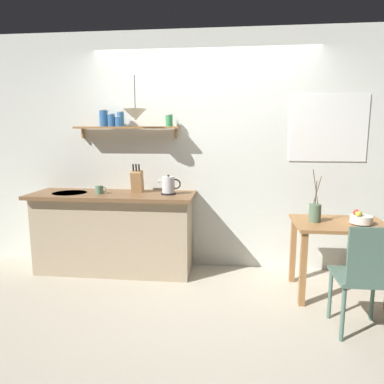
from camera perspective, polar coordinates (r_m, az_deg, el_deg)
ground_plane at (r=3.83m, az=1.11°, el=-14.82°), size 14.00×14.00×0.00m
back_wall at (r=4.13m, az=4.88°, el=6.34°), size 6.80×0.11×2.70m
kitchen_counter at (r=4.17m, az=-12.37°, el=-6.25°), size 1.83×0.63×0.91m
wall_shelf at (r=4.15m, az=-10.97°, el=10.76°), size 1.20×0.20×0.32m
dining_table at (r=3.72m, az=22.59°, el=-6.58°), size 0.86×0.64×0.73m
dining_chair_near at (r=3.09m, az=26.03°, el=-11.75°), size 0.41×0.41×0.91m
fruit_bowl at (r=3.68m, az=25.46°, el=-3.87°), size 0.20×0.20×0.13m
twig_vase at (r=3.61m, az=19.13°, el=-3.11°), size 0.11×0.11×0.51m
electric_kettle at (r=3.88m, az=-3.77°, el=1.04°), size 0.24×0.16×0.22m
knife_block at (r=4.05m, az=-8.81°, el=1.76°), size 0.12×0.16×0.32m
coffee_mug_by_sink at (r=4.04m, az=-14.64°, el=0.37°), size 0.13×0.09×0.09m
pendant_lamp at (r=3.90m, az=-9.09°, el=12.20°), size 0.25×0.25×0.46m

